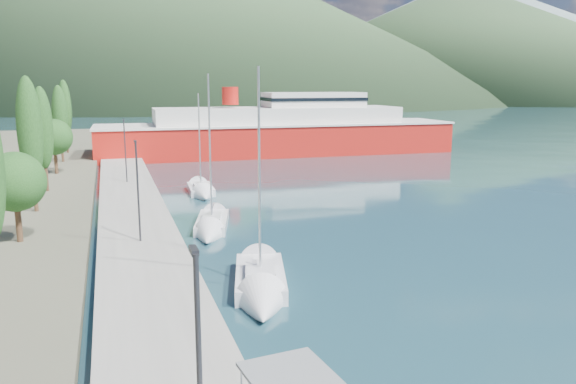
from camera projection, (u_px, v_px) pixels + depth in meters
name	position (u px, v px, depth m)	size (l,w,h in m)	color
ground	(153.00, 127.00, 134.76)	(1400.00, 1400.00, 0.00)	#1D3F4A
quay	(133.00, 210.00, 44.10)	(5.00, 88.00, 0.80)	gray
hills_far	(241.00, 23.00, 628.11)	(1480.00, 900.00, 180.00)	slate
hills_near	(264.00, 28.00, 391.03)	(1010.00, 520.00, 115.00)	#304A2C
tree_row	(40.00, 138.00, 47.42)	(3.83, 64.46, 10.06)	#47301E
lamp_posts	(138.00, 189.00, 32.92)	(0.15, 45.68, 6.06)	#2D2D33
sailboat_near	(261.00, 293.00, 26.73)	(4.37, 8.64, 11.92)	silver
sailboat_mid	(210.00, 230.00, 38.52)	(4.07, 8.38, 11.67)	silver
sailboat_far	(203.00, 193.00, 51.56)	(2.60, 7.03, 10.17)	silver
ferry	(280.00, 133.00, 82.40)	(52.10, 12.14, 10.30)	red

